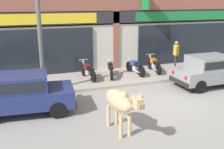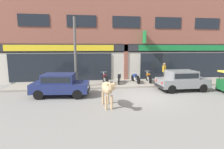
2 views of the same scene
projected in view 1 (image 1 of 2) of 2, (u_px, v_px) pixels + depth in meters
The scene contains 11 objects.
ground_plane at pixel (161, 102), 10.53m from camera, with size 90.00×90.00×0.00m, color gray.
sidewalk at pixel (126, 76), 13.87m from camera, with size 19.00×3.02×0.16m, color gray.
cow at pixel (120, 102), 7.87m from camera, with size 0.66×2.15×1.61m.
car_0 at pixel (210, 69), 12.36m from camera, with size 3.63×1.63×1.46m.
car_1 at pixel (22, 92), 9.29m from camera, with size 3.72×1.94×1.46m.
motorcycle_0 at pixel (88, 71), 13.06m from camera, with size 0.52×1.81×0.88m.
motorcycle_1 at pixel (110, 69), 13.41m from camera, with size 0.69×1.78×0.88m.
motorcycle_2 at pixel (135, 67), 13.88m from camera, with size 0.52×1.81×0.88m.
motorcycle_3 at pixel (154, 65), 14.35m from camera, with size 0.55×1.81×0.88m.
pedestrian at pixel (176, 52), 14.80m from camera, with size 0.32×0.43×1.60m.
utility_pole at pixel (40, 32), 10.64m from camera, with size 0.18×0.18×5.09m, color #595651.
Camera 1 is at (-5.21, -8.57, 3.95)m, focal length 42.00 mm.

